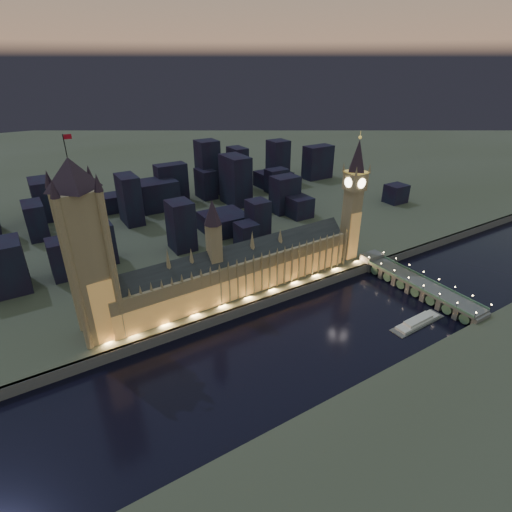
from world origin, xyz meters
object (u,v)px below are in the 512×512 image
elizabeth_tower (354,191)px  palace_of_westminster (238,270)px  river_boat (418,322)px  victoria_tower (86,246)px  westminster_bridge (415,285)px

elizabeth_tower → palace_of_westminster: bearing=-179.9°
elizabeth_tower → river_boat: 120.64m
palace_of_westminster → elizabeth_tower: 123.15m
river_boat → victoria_tower: bearing=153.8°
elizabeth_tower → river_boat: (-20.90, -96.80, -68.90)m
victoria_tower → palace_of_westminster: bearing=-0.1°
river_boat → westminster_bridge: bearing=42.0°
victoria_tower → river_boat: size_ratio=2.68×
palace_of_westminster → westminster_bridge: bearing=-26.8°
palace_of_westminster → westminster_bridge: (128.99, -65.18, -20.39)m
westminster_bridge → river_boat: (-34.90, -31.43, -4.43)m
palace_of_westminster → elizabeth_tower: size_ratio=1.81×
river_boat → elizabeth_tower: bearing=77.8°
palace_of_westminster → victoria_tower: size_ratio=1.57×
westminster_bridge → elizabeth_tower: bearing=102.1°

